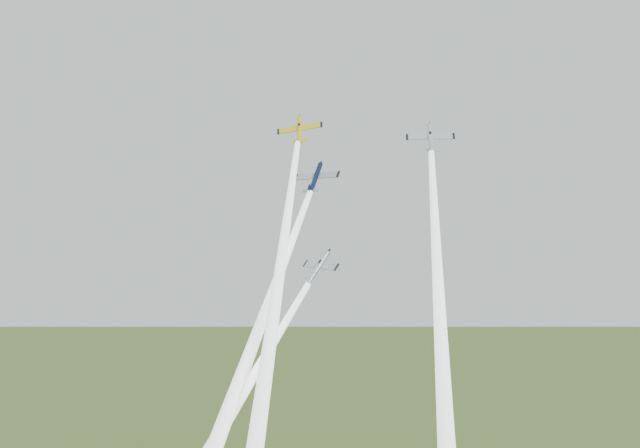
# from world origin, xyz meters

# --- Properties ---
(plane_yellow) EXTENTS (10.22, 8.04, 8.08)m
(plane_yellow) POSITION_xyz_m (-7.74, 0.93, 108.69)
(plane_yellow) COLOR yellow
(smoke_trail_yellow) EXTENTS (19.30, 44.66, 58.63)m
(smoke_trail_yellow) POSITION_xyz_m (0.98, -21.77, 77.69)
(smoke_trail_yellow) COLOR white
(plane_navy) EXTENTS (8.52, 6.34, 7.33)m
(plane_navy) POSITION_xyz_m (-3.42, -1.21, 99.99)
(plane_navy) COLOR #0B1734
(smoke_trail_navy) EXTENTS (4.39, 39.90, 49.72)m
(smoke_trail_navy) POSITION_xyz_m (-2.54, -22.01, 73.45)
(smoke_trail_navy) COLOR white
(plane_silver_right) EXTENTS (9.46, 8.33, 6.89)m
(plane_silver_right) POSITION_xyz_m (15.57, 2.31, 105.74)
(plane_silver_right) COLOR silver
(smoke_trail_silver_right) EXTENTS (20.89, 43.52, 57.94)m
(smoke_trail_silver_right) POSITION_xyz_m (25.14, -19.75, 75.08)
(smoke_trail_silver_right) COLOR white
(plane_silver_low) EXTENTS (9.64, 8.00, 7.34)m
(plane_silver_low) POSITION_xyz_m (1.76, -9.83, 85.18)
(plane_silver_low) COLOR #A4ABB2
(smoke_trail_silver_low) EXTENTS (15.51, 34.19, 44.42)m
(smoke_trail_silver_low) POSITION_xyz_m (-5.07, -27.29, 61.28)
(smoke_trail_silver_low) COLOR white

